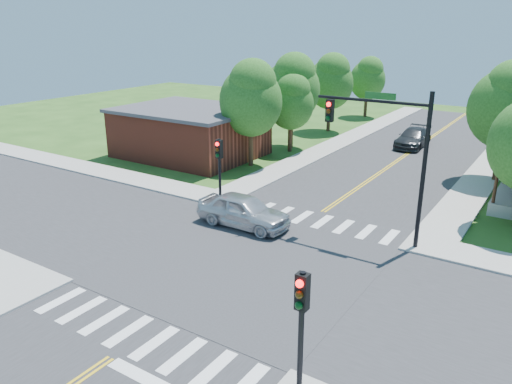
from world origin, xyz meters
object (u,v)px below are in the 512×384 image
Objects in this scene: signal_mast_ne at (388,142)px; signal_pole_nw at (219,159)px; signal_pole_se at (301,311)px; car_dgrey at (413,138)px; car_silver at (244,211)px.

signal_mast_ne is 9.76m from signal_pole_nw.
signal_pole_nw is at bearing 135.00° from signal_pole_se.
signal_pole_se is 31.64m from car_dgrey.
signal_mast_ne reaches higher than signal_pole_se.
signal_mast_ne is 20.67m from car_dgrey.
car_dgrey is at bearing 75.30° from signal_pole_nw.
car_silver is (3.06, -2.08, -1.82)m from signal_pole_nw.
signal_mast_ne is 1.89× the size of signal_pole_nw.
signal_mast_ne is 1.89× the size of signal_pole_se.
car_dgrey is (2.13, 21.89, -0.08)m from car_silver.
signal_pole_se is at bearing -81.44° from signal_mast_ne.
signal_pole_nw is (-11.20, 11.20, 0.00)m from signal_pole_se.
signal_pole_se is at bearing -45.00° from signal_pole_nw.
car_silver is (-6.45, -2.09, -4.01)m from signal_mast_ne.
signal_mast_ne is 7.88m from car_silver.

